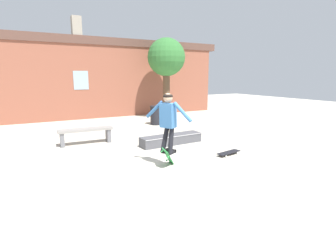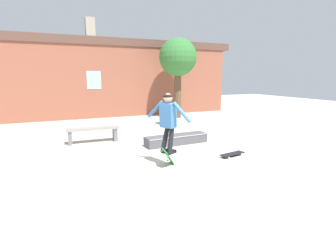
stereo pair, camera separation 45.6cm
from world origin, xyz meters
TOP-DOWN VIEW (x-y plane):
  - ground_plane at (0.00, 0.00)m, footprint 40.00×40.00m
  - building_backdrop at (-0.00, 8.95)m, footprint 15.04×0.52m
  - tree_right at (3.44, 7.33)m, footprint 1.90×1.90m
  - park_bench at (-1.38, 3.69)m, footprint 1.67×0.43m
  - skate_ledge at (1.01, 2.40)m, footprint 2.09×0.60m
  - trash_bin at (2.07, 5.74)m, footprint 0.53×0.53m
  - skater at (-0.09, 0.57)m, footprint 0.65×1.16m
  - skateboard_flipping at (-0.04, 0.63)m, footprint 0.50×0.59m
  - skateboard_resting at (1.84, 0.63)m, footprint 0.79×0.34m

SIDE VIEW (x-z plane):
  - ground_plane at x=0.00m, z-range 0.00..0.00m
  - skateboard_resting at x=1.84m, z-range 0.03..0.11m
  - skate_ledge at x=1.01m, z-range 0.00..0.30m
  - skateboard_flipping at x=-0.04m, z-range -0.11..0.52m
  - park_bench at x=-1.38m, z-range 0.11..0.63m
  - trash_bin at x=2.07m, z-range 0.02..0.86m
  - skater at x=-0.09m, z-range 0.48..1.89m
  - building_backdrop at x=0.00m, z-range -0.36..4.56m
  - tree_right at x=3.44m, z-range 0.98..5.01m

